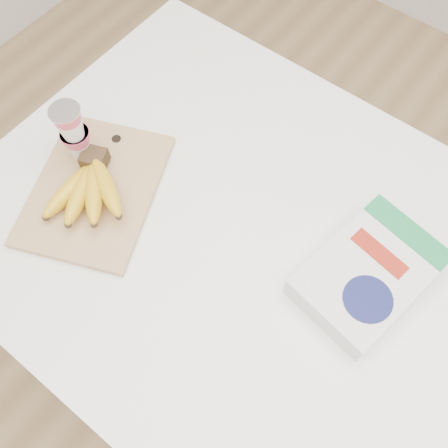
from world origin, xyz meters
name	(u,v)px	position (x,y,z in m)	size (l,w,h in m)	color
room	(320,145)	(0.00, 0.00, 1.35)	(4.00, 4.00, 4.00)	tan
table	(267,332)	(0.00, 0.00, 0.49)	(1.31, 0.87, 0.98)	white
cutting_board	(95,190)	(-0.40, -0.11, 0.99)	(0.24, 0.32, 0.02)	tan
bananas	(88,187)	(-0.39, -0.12, 1.02)	(0.18, 0.19, 0.06)	#382816
yogurt_stack	(73,132)	(-0.47, -0.06, 1.07)	(0.06, 0.06, 0.14)	white
cereal_box	(368,274)	(0.13, 0.06, 1.01)	(0.21, 0.28, 0.06)	white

